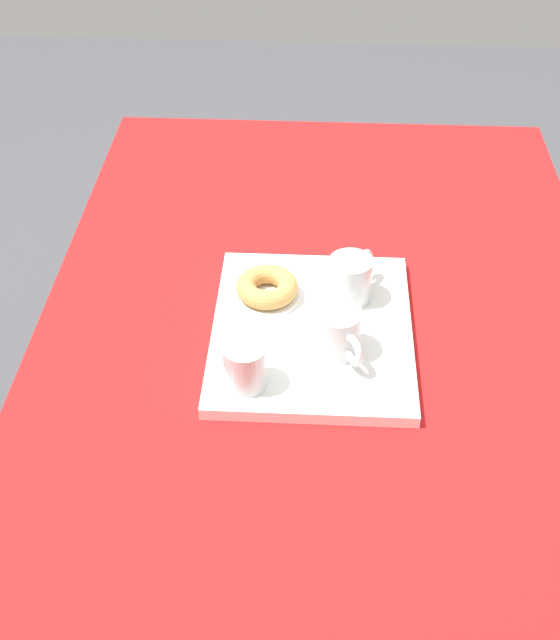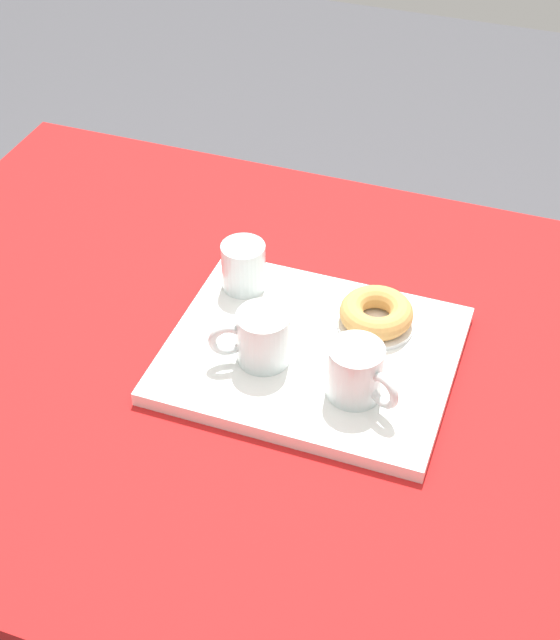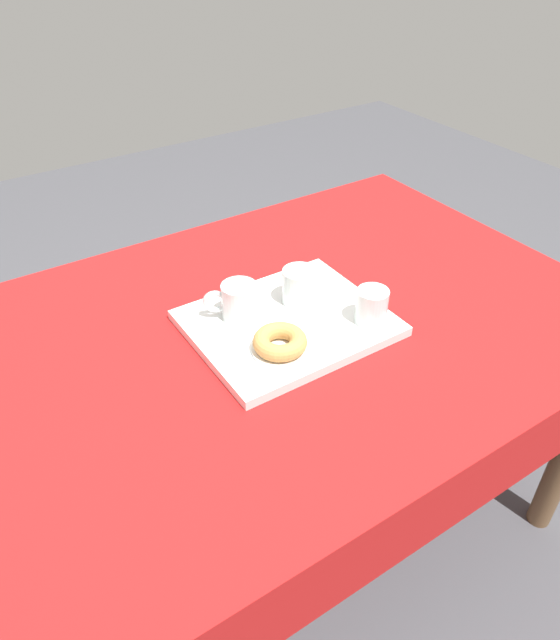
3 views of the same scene
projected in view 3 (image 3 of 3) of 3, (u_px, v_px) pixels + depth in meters
ground_plane at (274, 524)px, 1.69m from camera, size 6.00×6.00×0.00m
dining_table at (273, 358)px, 1.31m from camera, size 1.50×1.00×0.73m
serving_tray at (288, 323)px, 1.25m from camera, size 0.41×0.33×0.02m
tea_mug_left at (238, 302)px, 1.23m from camera, size 0.11×0.08×0.08m
tea_mug_right at (300, 287)px, 1.27m from camera, size 0.11×0.08×0.08m
water_glass_near at (371, 308)px, 1.22m from camera, size 0.07×0.07×0.08m
donut_plate_left at (280, 350)px, 1.15m from camera, size 0.11×0.11×0.01m
sugar_donut_left at (280, 342)px, 1.14m from camera, size 0.11×0.11×0.03m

